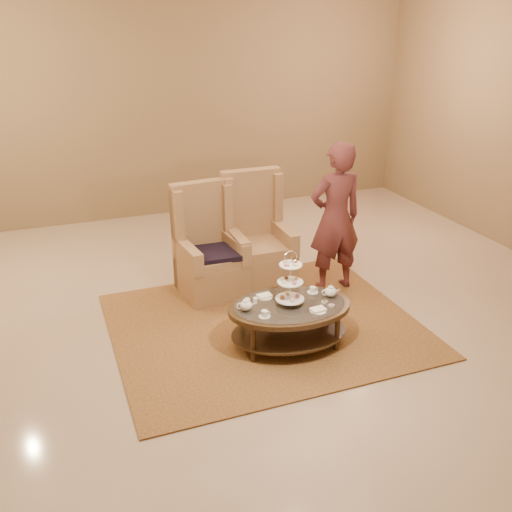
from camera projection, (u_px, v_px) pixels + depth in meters
name	position (u px, v px, depth m)	size (l,w,h in m)	color
ground	(260.00, 331.00, 5.82)	(8.00, 8.00, 0.00)	tan
ceiling	(260.00, 331.00, 5.82)	(8.00, 8.00, 0.02)	white
wall_back	(164.00, 102.00, 8.56)	(8.00, 0.04, 3.50)	olive
rug	(264.00, 325.00, 5.91)	(3.06, 2.55, 0.02)	olive
tea_table	(289.00, 312.00, 5.44)	(1.28, 0.95, 1.00)	black
armchair_left	(208.00, 257.00, 6.50)	(0.75, 0.77, 1.26)	#9E714A
armchair_right	(257.00, 246.00, 6.76)	(0.72, 0.74, 1.32)	#9E714A
person	(335.00, 218.00, 6.38)	(0.63, 0.42, 1.73)	#562526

